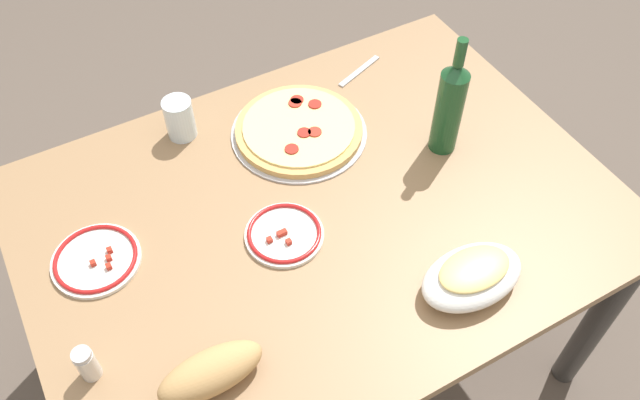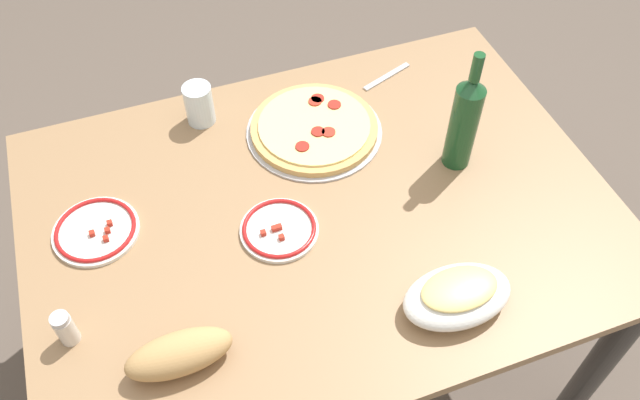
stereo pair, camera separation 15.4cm
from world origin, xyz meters
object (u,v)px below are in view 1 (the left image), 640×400
(baked_pasta_dish, at_px, (472,275))
(pepperoni_pizza, at_px, (299,130))
(dining_table, at_px, (320,234))
(side_plate_far, at_px, (284,234))
(wine_bottle, at_px, (450,106))
(water_glass, at_px, (180,118))
(bread_loaf, at_px, (211,372))
(side_plate_near, at_px, (96,259))
(spice_shaker, at_px, (87,364))

(baked_pasta_dish, bearing_deg, pepperoni_pizza, 100.16)
(dining_table, bearing_deg, side_plate_far, -163.61)
(dining_table, xyz_separation_m, wine_bottle, (0.38, 0.03, 0.24))
(water_glass, xyz_separation_m, bread_loaf, (-0.20, -0.67, -0.02))
(baked_pasta_dish, distance_m, side_plate_near, 0.83)
(pepperoni_pizza, height_order, baked_pasta_dish, baked_pasta_dish)
(dining_table, relative_size, baked_pasta_dish, 5.78)
(side_plate_near, bearing_deg, pepperoni_pizza, 13.24)
(dining_table, xyz_separation_m, baked_pasta_dish, (0.18, -0.35, 0.15))
(side_plate_far, xyz_separation_m, bread_loaf, (-0.28, -0.25, 0.03))
(bread_loaf, bearing_deg, dining_table, 35.31)
(side_plate_near, bearing_deg, dining_table, -11.93)
(wine_bottle, distance_m, water_glass, 0.68)
(dining_table, height_order, baked_pasta_dish, baked_pasta_dish)
(side_plate_far, height_order, spice_shaker, spice_shaker)
(wine_bottle, relative_size, side_plate_far, 1.82)
(pepperoni_pizza, distance_m, baked_pasta_dish, 0.60)
(dining_table, height_order, wine_bottle, wine_bottle)
(water_glass, distance_m, spice_shaker, 0.67)
(side_plate_near, bearing_deg, side_plate_far, -19.47)
(water_glass, bearing_deg, spice_shaker, -126.75)
(water_glass, xyz_separation_m, side_plate_far, (0.08, -0.43, -0.05))
(pepperoni_pizza, distance_m, side_plate_near, 0.60)
(side_plate_far, distance_m, spice_shaker, 0.50)
(dining_table, xyz_separation_m, side_plate_near, (-0.51, 0.11, 0.11))
(pepperoni_pizza, height_order, bread_loaf, bread_loaf)
(pepperoni_pizza, distance_m, spice_shaker, 0.78)
(water_glass, distance_m, side_plate_far, 0.44)
(wine_bottle, distance_m, side_plate_near, 0.90)
(side_plate_far, bearing_deg, water_glass, 100.89)
(baked_pasta_dish, bearing_deg, water_glass, 116.83)
(water_glass, height_order, spice_shaker, water_glass)
(baked_pasta_dish, relative_size, side_plate_far, 1.31)
(wine_bottle, bearing_deg, side_plate_near, 174.85)
(dining_table, xyz_separation_m, spice_shaker, (-0.60, -0.15, 0.15))
(wine_bottle, bearing_deg, pepperoni_pizza, 144.22)
(side_plate_near, distance_m, spice_shaker, 0.27)
(water_glass, bearing_deg, pepperoni_pizza, -28.73)
(side_plate_far, bearing_deg, side_plate_near, 160.53)
(pepperoni_pizza, relative_size, side_plate_near, 1.79)
(side_plate_far, bearing_deg, pepperoni_pizza, 56.34)
(wine_bottle, bearing_deg, side_plate_far, -172.84)
(baked_pasta_dish, relative_size, water_glass, 2.14)
(wine_bottle, distance_m, spice_shaker, 0.99)
(spice_shaker, bearing_deg, side_plate_far, 13.34)
(dining_table, height_order, bread_loaf, bread_loaf)
(wine_bottle, relative_size, bread_loaf, 1.55)
(baked_pasta_dish, relative_size, side_plate_near, 1.20)
(water_glass, height_order, bread_loaf, water_glass)
(baked_pasta_dish, bearing_deg, dining_table, 117.38)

